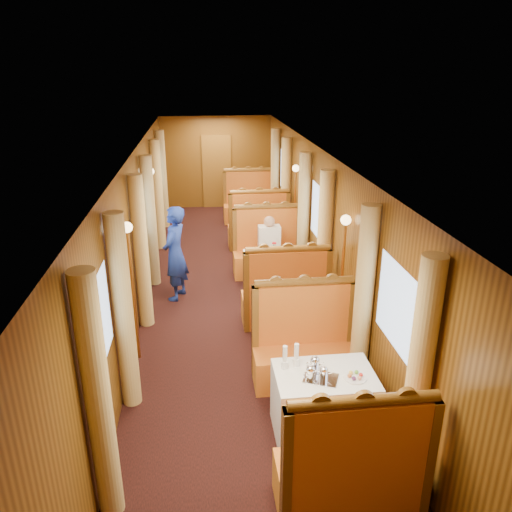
{
  "coord_description": "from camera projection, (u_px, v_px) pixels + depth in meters",
  "views": [
    {
      "loc": [
        -0.47,
        -7.81,
        3.77
      ],
      "look_at": [
        0.33,
        -0.77,
        1.05
      ],
      "focal_mm": 35.0,
      "sensor_mm": 36.0,
      "label": 1
    }
  ],
  "objects": [
    {
      "name": "banquette_near_aft",
      "position": [
        304.0,
        350.0,
        6.27
      ],
      "size": [
        1.3,
        0.55,
        1.34
      ],
      "color": "#BA3E14",
      "rests_on": "floor"
    },
    {
      "name": "curtain_right_far_a",
      "position": [
        286.0,
        192.0,
        10.9
      ],
      "size": [
        0.22,
        0.22,
        2.35
      ],
      "primitive_type": "cylinder",
      "color": "tan",
      "rests_on": "floor"
    },
    {
      "name": "window_right_mid",
      "position": [
        320.0,
        214.0,
        8.29
      ],
      "size": [
        0.01,
        1.2,
        0.9
      ],
      "primitive_type": null,
      "rotation": [
        1.57,
        0.0,
        -1.57
      ],
      "color": "#90ADD4",
      "rests_on": "wall_right"
    },
    {
      "name": "doorway_far",
      "position": [
        217.0,
        172.0,
        13.83
      ],
      "size": [
        0.8,
        0.04,
        2.0
      ],
      "primitive_type": "cube",
      "color": "brown",
      "rests_on": "floor"
    },
    {
      "name": "curtain_left_far_a",
      "position": [
        158.0,
        195.0,
        10.61
      ],
      "size": [
        0.22,
        0.22,
        2.35
      ],
      "primitive_type": "cylinder",
      "color": "tan",
      "rests_on": "floor"
    },
    {
      "name": "banquette_mid_fwd",
      "position": [
        285.0,
        299.0,
        7.64
      ],
      "size": [
        1.3,
        0.55,
        1.34
      ],
      "color": "#BA3E14",
      "rests_on": "floor"
    },
    {
      "name": "banquette_far_fwd",
      "position": [
        258.0,
        229.0,
        10.88
      ],
      "size": [
        1.3,
        0.55,
        1.34
      ],
      "color": "#BA3E14",
      "rests_on": "floor"
    },
    {
      "name": "teapot_back",
      "position": [
        315.0,
        366.0,
        5.24
      ],
      "size": [
        0.18,
        0.14,
        0.13
      ],
      "primitive_type": null,
      "rotation": [
        0.0,
        0.0,
        -0.1
      ],
      "color": "silver",
      "rests_on": "tea_tray"
    },
    {
      "name": "tea_tray",
      "position": [
        321.0,
        378.0,
        5.13
      ],
      "size": [
        0.41,
        0.37,
        0.01
      ],
      "primitive_type": "cube",
      "rotation": [
        0.0,
        0.0,
        -0.4
      ],
      "color": "silver",
      "rests_on": "table_near"
    },
    {
      "name": "table_near",
      "position": [
        323.0,
        404.0,
        5.35
      ],
      "size": [
        1.05,
        0.72,
        0.75
      ],
      "primitive_type": "cube",
      "color": "white",
      "rests_on": "floor"
    },
    {
      "name": "steward",
      "position": [
        175.0,
        254.0,
        8.36
      ],
      "size": [
        0.57,
        0.69,
        1.63
      ],
      "primitive_type": "imported",
      "rotation": [
        0.0,
        0.0,
        -1.92
      ],
      "color": "navy",
      "rests_on": "floor"
    },
    {
      "name": "floor",
      "position": [
        232.0,
        297.0,
        8.65
      ],
      "size": [
        3.0,
        12.0,
        0.01
      ],
      "primitive_type": null,
      "color": "black",
      "rests_on": "ground"
    },
    {
      "name": "banquette_far_aft",
      "position": [
        249.0,
        205.0,
        12.76
      ],
      "size": [
        1.3,
        0.55,
        1.34
      ],
      "color": "#BA3E14",
      "rests_on": "floor"
    },
    {
      "name": "curtain_right_near_b",
      "position": [
        363.0,
        302.0,
        5.85
      ],
      "size": [
        0.22,
        0.22,
        2.35
      ],
      "primitive_type": "cylinder",
      "color": "tan",
      "rests_on": "floor"
    },
    {
      "name": "curtain_right_mid_b",
      "position": [
        304.0,
        217.0,
        9.1
      ],
      "size": [
        0.22,
        0.22,
        2.35
      ],
      "primitive_type": "cylinder",
      "color": "tan",
      "rests_on": "floor"
    },
    {
      "name": "window_right_near",
      "position": [
        400.0,
        311.0,
        5.04
      ],
      "size": [
        0.01,
        1.2,
        0.9
      ],
      "primitive_type": null,
      "rotation": [
        1.57,
        0.0,
        -1.57
      ],
      "color": "#90ADD4",
      "rests_on": "wall_right"
    },
    {
      "name": "curtain_left_mid_b",
      "position": [
        150.0,
        222.0,
        8.81
      ],
      "size": [
        0.22,
        0.22,
        2.35
      ],
      "primitive_type": "cylinder",
      "color": "tan",
      "rests_on": "floor"
    },
    {
      "name": "table_far",
      "position": [
        253.0,
        218.0,
        11.84
      ],
      "size": [
        1.05,
        0.72,
        0.75
      ],
      "primitive_type": "cube",
      "color": "white",
      "rests_on": "floor"
    },
    {
      "name": "window_left_mid",
      "position": [
        138.0,
        220.0,
        7.97
      ],
      "size": [
        0.01,
        1.2,
        0.9
      ],
      "primitive_type": null,
      "rotation": [
        1.57,
        0.0,
        1.57
      ],
      "color": "#90ADD4",
      "rests_on": "wall_left"
    },
    {
      "name": "sconce_right_fore",
      "position": [
        343.0,
        255.0,
        6.68
      ],
      "size": [
        0.14,
        0.14,
        1.95
      ],
      "color": "#BF8C3F",
      "rests_on": "floor"
    },
    {
      "name": "sconce_right_aft",
      "position": [
        295.0,
        193.0,
        9.92
      ],
      "size": [
        0.14,
        0.14,
        1.95
      ],
      "color": "#BF8C3F",
      "rests_on": "floor"
    },
    {
      "name": "teapot_right",
      "position": [
        324.0,
        375.0,
        5.1
      ],
      "size": [
        0.16,
        0.13,
        0.11
      ],
      "primitive_type": null,
      "rotation": [
        0.0,
        0.0,
        -0.22
      ],
      "color": "silver",
      "rests_on": "tea_tray"
    },
    {
      "name": "sconce_left_aft",
      "position": [
        153.0,
        197.0,
        9.63
      ],
      "size": [
        0.14,
        0.14,
        1.95
      ],
      "color": "#BF8C3F",
      "rests_on": "floor"
    },
    {
      "name": "banquette_mid_aft",
      "position": [
        267.0,
        252.0,
        9.52
      ],
      "size": [
        1.3,
        0.55,
        1.34
      ],
      "color": "#BA3E14",
      "rests_on": "floor"
    },
    {
      "name": "wall_far",
      "position": [
        217.0,
        162.0,
        13.77
      ],
      "size": [
        3.0,
        0.01,
        2.5
      ],
      "primitive_type": null,
      "rotation": [
        1.57,
        0.0,
        0.0
      ],
      "color": "brown",
      "rests_on": "floor"
    },
    {
      "name": "curtain_left_far_b",
      "position": [
        162.0,
        180.0,
        12.05
      ],
      "size": [
        0.22,
        0.22,
        2.35
      ],
      "primitive_type": "cylinder",
      "color": "tan",
      "rests_on": "floor"
    },
    {
      "name": "banquette_near_fwd",
      "position": [
        351.0,
        472.0,
        4.39
      ],
      "size": [
        1.3,
        0.55,
        1.34
      ],
      "color": "#BA3E14",
      "rests_on": "floor"
    },
    {
      "name": "window_right_far",
      "position": [
        285.0,
        172.0,
        11.53
      ],
      "size": [
        0.01,
        1.2,
        0.9
      ],
      "primitive_type": null,
      "rotation": [
        1.57,
        0.0,
        -1.57
      ],
      "color": "#90ADD4",
      "rests_on": "wall_right"
    },
    {
      "name": "curtain_left_near_b",
      "position": [
        124.0,
        314.0,
        5.56
      ],
      "size": [
        0.22,
        0.22,
        2.35
      ],
      "primitive_type": "cylinder",
      "color": "tan",
      "rests_on": "floor"
    },
    {
      "name": "curtain_right_far_b",
      "position": [
        275.0,
        177.0,
        12.34
      ],
      "size": [
        0.22,
        0.22,
        2.35
      ],
      "primitive_type": "cylinder",
      "color": "tan",
      "rests_on": "floor"
    },
    {
      "name": "table_mid",
      "position": [
        275.0,
        276.0,
        8.59
      ],
      "size": [
        1.05,
        0.72,
        0.75
      ],
      "primitive_type": "cube",
      "color": "white",
      "rests_on": "floor"
    },
    {
      "name": "teapot_left",
      "position": [
        310.0,
        375.0,
        5.09
      ],
      "size": [
        0.19,
        0.17,
        0.13
      ],
      "primitive_type": null,
      "rotation": [
        0.0,
        0.0,
        0.36
      ],
      "color": "silver",
      "rests_on": "tea_tray"
    },
    {
      "name": "rose_vase_mid",
      "position": [
        274.0,
        246.0,
        8.37
      ],
      "size": [
        0.06,
        0.06,
        0.36
      ],
      "rotation": [
        0.0,
        0.0,
        0.04
      ],
      "color": "silver",
      "rests_on": "table_mid"
    },
    {
      "name": "window_left_near",
      "position": [
        98.0,
        327.0,
        4.73
      ],
      "size": [
        0.01,
        1.2,
        0.9
      ],
      "primitive_type": null,
      "rotation": [
        1.57,
        0.0,
        1.57
      ],
      "color": "#90ADD4",
      "rests_on": "wall_left"
    },
    {
      "name": "fruit_plate",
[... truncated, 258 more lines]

